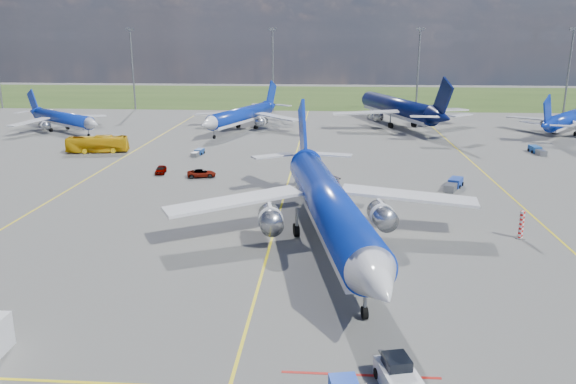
# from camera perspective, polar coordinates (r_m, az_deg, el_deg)

# --- Properties ---
(ground) EXTENTS (400.00, 400.00, 0.00)m
(ground) POSITION_cam_1_polar(r_m,az_deg,el_deg) (53.46, -2.29, -7.01)
(ground) COLOR #595957
(ground) RESTS_ON ground
(grass_strip) EXTENTS (400.00, 80.00, 0.01)m
(grass_strip) POSITION_cam_1_polar(r_m,az_deg,el_deg) (200.17, 2.50, 9.69)
(grass_strip) COLOR #2D4719
(grass_strip) RESTS_ON ground
(taxiway_lines) EXTENTS (60.25, 160.00, 0.02)m
(taxiway_lines) POSITION_cam_1_polar(r_m,az_deg,el_deg) (79.62, 0.02, 0.65)
(taxiway_lines) COLOR yellow
(taxiway_lines) RESTS_ON ground
(floodlight_masts) EXTENTS (202.20, 0.50, 22.70)m
(floodlight_masts) POSITION_cam_1_polar(r_m,az_deg,el_deg) (159.29, 5.81, 12.64)
(floodlight_masts) COLOR slate
(floodlight_masts) RESTS_ON ground
(warning_post) EXTENTS (0.50, 0.50, 3.00)m
(warning_post) POSITION_cam_1_polar(r_m,az_deg,el_deg) (63.48, 22.63, -3.10)
(warning_post) COLOR red
(warning_post) RESTS_ON ground
(bg_jet_nw) EXTENTS (39.85, 38.43, 8.30)m
(bg_jet_nw) POSITION_cam_1_polar(r_m,az_deg,el_deg) (134.91, -21.80, 5.72)
(bg_jet_nw) COLOR #0B289E
(bg_jet_nw) RESTS_ON ground
(bg_jet_nnw) EXTENTS (38.61, 44.01, 9.65)m
(bg_jet_nnw) POSITION_cam_1_polar(r_m,az_deg,el_deg) (127.83, -4.69, 6.29)
(bg_jet_nnw) COLOR #0B289E
(bg_jet_nnw) RESTS_ON ground
(bg_jet_n) EXTENTS (49.34, 56.34, 12.37)m
(bg_jet_n) POSITION_cam_1_polar(r_m,az_deg,el_deg) (136.37, 10.94, 6.65)
(bg_jet_n) COLOR #07103F
(bg_jet_n) RESTS_ON ground
(bg_jet_ne) EXTENTS (43.21, 44.70, 9.31)m
(bg_jet_ne) POSITION_cam_1_polar(r_m,az_deg,el_deg) (137.27, 26.52, 5.35)
(bg_jet_ne) COLOR #0B289E
(bg_jet_ne) RESTS_ON ground
(main_airliner) EXTENTS (43.33, 52.31, 12.24)m
(main_airliner) POSITION_cam_1_polar(r_m,az_deg,el_deg) (57.50, 4.09, -5.37)
(main_airliner) COLOR #0B289E
(main_airliner) RESTS_ON ground
(pushback_tug) EXTENTS (2.88, 5.53, 1.84)m
(pushback_tug) POSITION_cam_1_polar(r_m,az_deg,el_deg) (36.14, 11.17, -17.94)
(pushback_tug) COLOR silver
(pushback_tug) RESTS_ON ground
(apron_bus) EXTENTS (11.26, 4.57, 3.06)m
(apron_bus) POSITION_cam_1_polar(r_m,az_deg,el_deg) (108.07, -18.80, 4.63)
(apron_bus) COLOR gold
(apron_bus) RESTS_ON ground
(service_car_a) EXTENTS (1.81, 3.70, 1.22)m
(service_car_a) POSITION_cam_1_polar(r_m,az_deg,el_deg) (88.81, -12.80, 2.23)
(service_car_a) COLOR #999999
(service_car_a) RESTS_ON ground
(service_car_b) EXTENTS (4.62, 2.93, 1.19)m
(service_car_b) POSITION_cam_1_polar(r_m,az_deg,el_deg) (85.34, -8.78, 1.89)
(service_car_b) COLOR #999999
(service_car_b) RESTS_ON ground
(service_car_c) EXTENTS (5.17, 4.60, 1.44)m
(service_car_c) POSITION_cam_1_polar(r_m,az_deg,el_deg) (77.92, 3.57, 0.83)
(service_car_c) COLOR #999999
(service_car_c) RESTS_ON ground
(baggage_tug_w) EXTENTS (3.62, 5.57, 1.23)m
(baggage_tug_w) POSITION_cam_1_polar(r_m,az_deg,el_deg) (81.53, 16.49, 0.77)
(baggage_tug_w) COLOR #1A3A9C
(baggage_tug_w) RESTS_ON ground
(baggage_tug_c) EXTENTS (1.65, 4.36, 0.95)m
(baggage_tug_c) POSITION_cam_1_polar(r_m,az_deg,el_deg) (101.53, -9.14, 3.98)
(baggage_tug_c) COLOR navy
(baggage_tug_c) RESTS_ON ground
(baggage_tug_e) EXTENTS (1.73, 5.30, 1.17)m
(baggage_tug_e) POSITION_cam_1_polar(r_m,az_deg,el_deg) (111.19, 23.96, 3.89)
(baggage_tug_e) COLOR #194998
(baggage_tug_e) RESTS_ON ground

